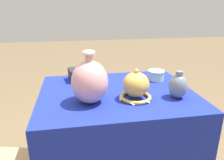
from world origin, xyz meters
TOP-DOWN VIEW (x-y plane):
  - display_table at (0.00, -0.02)m, footprint 0.96×0.76m
  - vase_tall_bulbous at (-0.18, -0.13)m, footprint 0.20×0.20m
  - vase_dome_bell at (0.09, -0.13)m, footprint 0.20×0.19m
  - mosaic_tile_box at (-0.24, 0.26)m, footprint 0.13×0.16m
  - cup_wide_celadon at (0.32, 0.16)m, footprint 0.12×0.12m
  - jar_round_slate at (0.33, -0.16)m, footprint 0.11×0.11m

SIDE VIEW (x-z plane):
  - display_table at x=0.00m, z-range 0.30..1.10m
  - cup_wide_celadon at x=0.32m, z-range 0.80..0.87m
  - mosaic_tile_box at x=-0.24m, z-range 0.80..0.88m
  - jar_round_slate at x=0.33m, z-range 0.79..0.95m
  - vase_dome_bell at x=0.09m, z-range 0.78..0.96m
  - vase_tall_bulbous at x=-0.18m, z-range 0.77..1.07m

